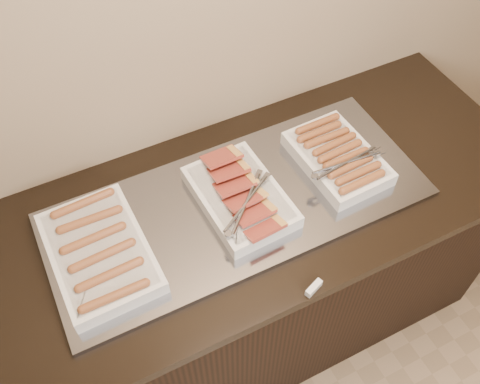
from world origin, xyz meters
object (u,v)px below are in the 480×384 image
dish_left (100,252)px  counter (234,278)px  warming_tray (238,205)px  dish_right (338,157)px  dish_center (240,197)px

dish_left → counter: bearing=-1.5°
warming_tray → dish_left: (-0.44, 0.00, 0.04)m
counter → dish_right: bearing=-0.6°
dish_center → dish_right: (0.36, -0.00, 0.00)m
counter → dish_right: size_ratio=5.89×
warming_tray → dish_left: size_ratio=2.97×
dish_left → warming_tray: bearing=-1.5°
dish_center → dish_right: size_ratio=1.09×
counter → dish_left: (-0.43, 0.00, 0.50)m
counter → dish_left: 0.65m
dish_center → dish_left: bearing=176.6°
counter → dish_right: (0.38, -0.00, 0.50)m
dish_left → dish_center: bearing=-2.0°
dish_left → dish_right: size_ratio=1.16×
counter → dish_left: size_ratio=5.09×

